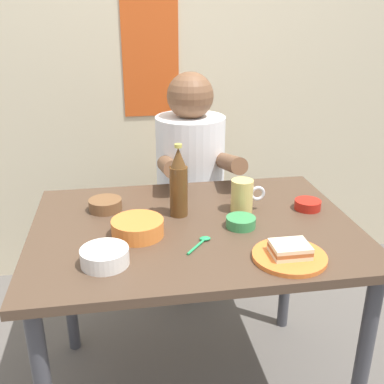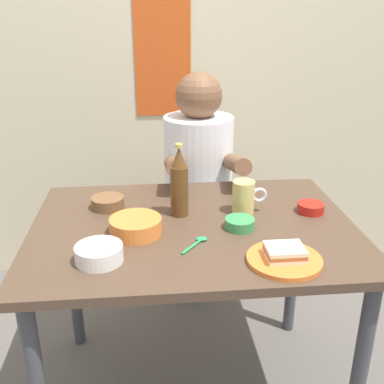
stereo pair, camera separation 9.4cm
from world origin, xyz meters
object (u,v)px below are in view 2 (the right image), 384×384
Objects in this scene: person_seated at (199,161)px; beer_mug at (244,197)px; plate_orange at (284,260)px; stool at (198,239)px; dining_table at (193,249)px; condiment_bowl_brown at (108,202)px; sandwich at (285,252)px; beer_bottle at (179,183)px.

beer_mug is (0.10, -0.54, 0.03)m from person_seated.
plate_orange is at bearing -80.31° from person_seated.
dining_table is at bearing -97.82° from stool.
condiment_bowl_brown is at bearing -130.13° from stool.
dining_table is 9.17× the size of condiment_bowl_brown.
beer_mug reaches higher than stool.
plate_orange is (0.24, -0.27, 0.10)m from dining_table.
sandwich is 0.87× the size of beer_mug.
person_seated is at bearing 49.17° from condiment_bowl_brown.
beer_mug is at bearing -79.10° from person_seated.
sandwich is (0.00, 0.00, 0.02)m from plate_orange.
condiment_bowl_brown is (-0.39, -0.45, -0.00)m from person_seated.
plate_orange is 0.70m from condiment_bowl_brown.
condiment_bowl_brown is at bearing 140.65° from plate_orange.
condiment_bowl_brown is (-0.26, 0.08, -0.10)m from beer_bottle.
beer_bottle is (-0.13, -0.54, 0.51)m from stool.
dining_table is at bearing 131.34° from plate_orange.
stool is at bearing 100.68° from beer_mug.
dining_table reaches higher than stool.
beer_bottle reaches higher than beer_mug.
person_seated is at bearing 100.90° from beer_mug.
condiment_bowl_brown is at bearing 150.37° from dining_table.
sandwich is (0.24, -0.27, 0.13)m from dining_table.
beer_bottle is at bearing -17.83° from condiment_bowl_brown.
beer_bottle is at bearing 127.95° from plate_orange.
person_seated is at bearing 99.69° from sandwich.
sandwich is 0.46m from beer_bottle.
person_seated is 0.59m from condiment_bowl_brown.
plate_orange is (0.15, -0.90, 0.40)m from stool.
condiment_bowl_brown reaches higher than plate_orange.
person_seated is 0.90m from plate_orange.
beer_bottle reaches higher than dining_table.
stool is 4.09× the size of sandwich.
sandwich reaches higher than condiment_bowl_brown.
dining_table is 0.26m from beer_mug.
stool is (0.09, 0.63, -0.30)m from dining_table.
dining_table is 0.23m from beer_bottle.
sandwich reaches higher than plate_orange.
sandwich is 0.42× the size of beer_bottle.
dining_table is 10.00× the size of sandwich.
beer_bottle is (-0.28, 0.36, 0.11)m from plate_orange.
plate_orange reaches higher than stool.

